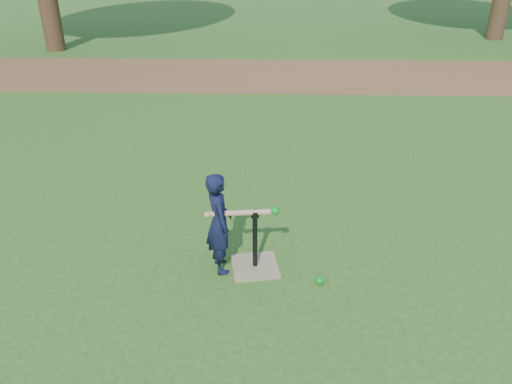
{
  "coord_description": "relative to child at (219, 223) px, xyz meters",
  "views": [
    {
      "loc": [
        -0.16,
        -3.61,
        2.82
      ],
      "look_at": [
        -0.29,
        0.57,
        0.65
      ],
      "focal_mm": 35.0,
      "sensor_mm": 36.0,
      "label": 1
    }
  ],
  "objects": [
    {
      "name": "dirt_strip",
      "position": [
        0.62,
        7.25,
        -0.49
      ],
      "size": [
        24.0,
        3.0,
        0.01
      ],
      "primitive_type": "cube",
      "color": "brown",
      "rests_on": "ground"
    },
    {
      "name": "ground",
      "position": [
        0.62,
        -0.25,
        -0.49
      ],
      "size": [
        80.0,
        80.0,
        0.0
      ],
      "primitive_type": "plane",
      "color": "#285116",
      "rests_on": "ground"
    },
    {
      "name": "child",
      "position": [
        0.0,
        0.0,
        0.0
      ],
      "size": [
        0.34,
        0.42,
        0.98
      ],
      "primitive_type": "imported",
      "rotation": [
        0.0,
        0.0,
        1.89
      ],
      "color": "black",
      "rests_on": "ground"
    },
    {
      "name": "wiffle_ball_ground",
      "position": [
        0.92,
        -0.22,
        -0.45
      ],
      "size": [
        0.08,
        0.08,
        0.08
      ],
      "primitive_type": "sphere",
      "color": "#0C881E",
      "rests_on": "ground"
    },
    {
      "name": "batting_tee",
      "position": [
        0.33,
        0.02,
        -0.38
      ],
      "size": [
        0.5,
        0.5,
        0.61
      ],
      "color": "#907F5B",
      "rests_on": "ground"
    },
    {
      "name": "swing_action",
      "position": [
        0.24,
        -0.02,
        0.12
      ],
      "size": [
        0.67,
        0.13,
        0.12
      ],
      "color": "tan",
      "rests_on": "ground"
    }
  ]
}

